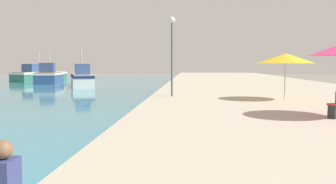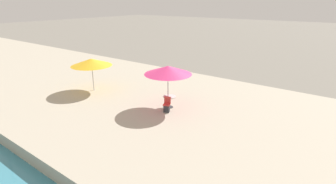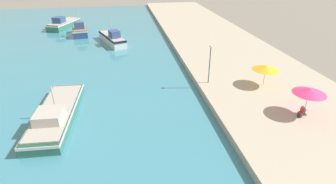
% 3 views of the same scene
% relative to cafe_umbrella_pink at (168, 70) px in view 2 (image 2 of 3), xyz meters
% --- Properties ---
extents(quay_promenade, '(16.00, 90.00, 0.74)m').
position_rel_cafe_umbrella_pink_xyz_m(quay_promenade, '(0.05, 24.43, -2.78)').
color(quay_promenade, '#B2A893').
rests_on(quay_promenade, ground_plane).
extents(cafe_umbrella_pink, '(2.92, 2.92, 2.67)m').
position_rel_cafe_umbrella_pink_xyz_m(cafe_umbrella_pink, '(0.00, 0.00, 0.00)').
color(cafe_umbrella_pink, '#B7B7B7').
rests_on(cafe_umbrella_pink, quay_promenade).
extents(cafe_umbrella_white, '(2.97, 2.97, 2.41)m').
position_rel_cafe_umbrella_pink_xyz_m(cafe_umbrella_white, '(-0.70, 6.46, -0.26)').
color(cafe_umbrella_white, '#B7B7B7').
rests_on(cafe_umbrella_white, quay_promenade).
extents(cafe_table, '(0.80, 0.80, 0.74)m').
position_rel_cafe_umbrella_pink_xyz_m(cafe_table, '(0.01, -0.12, -1.88)').
color(cafe_table, '#333338').
rests_on(cafe_table, quay_promenade).
extents(cafe_chair_left, '(0.55, 0.54, 0.91)m').
position_rel_cafe_umbrella_pink_xyz_m(cafe_chair_left, '(-0.66, -0.40, -2.09)').
color(cafe_chair_left, '#2D2D33').
rests_on(cafe_chair_left, quay_promenade).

